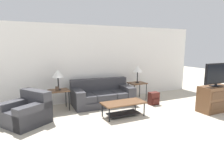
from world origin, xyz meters
name	(u,v)px	position (x,y,z in m)	size (l,w,h in m)	color
ground_plane	(197,166)	(0.00, 0.00, 0.00)	(24.00, 24.00, 0.00)	beige
wall_back	(95,64)	(0.00, 4.51, 1.30)	(8.35, 0.06, 2.60)	white
couch	(102,96)	(-0.01, 3.86, 0.29)	(2.01, 1.11, 0.82)	#38383D
armchair	(27,112)	(-2.35, 3.15, 0.28)	(1.29, 1.28, 0.80)	#38383D
coffee_table	(123,106)	(0.06, 2.56, 0.30)	(1.19, 0.57, 0.40)	brown
side_table_left	(59,92)	(-1.40, 3.90, 0.55)	(0.58, 0.50, 0.61)	brown
side_table_right	(137,84)	(1.38, 3.90, 0.55)	(0.58, 0.50, 0.61)	brown
table_lamp_left	(58,74)	(-1.40, 3.90, 1.10)	(0.35, 0.35, 0.61)	black
table_lamp_right	(138,69)	(1.38, 3.90, 1.10)	(0.35, 0.35, 0.61)	black
tv_console	(214,99)	(2.69, 1.76, 0.38)	(1.00, 0.48, 0.76)	brown
television	(217,74)	(2.69, 1.76, 1.11)	(0.95, 0.20, 0.67)	black
backpack	(154,99)	(1.51, 3.10, 0.20)	(0.33, 0.30, 0.41)	#4C1E19
picture_frame	(57,89)	(-1.46, 3.83, 0.68)	(0.10, 0.04, 0.13)	#4C3828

